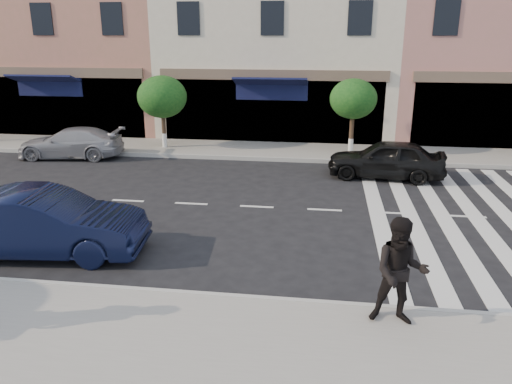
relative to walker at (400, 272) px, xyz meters
name	(u,v)px	position (x,y,z in m)	size (l,w,h in m)	color
ground	(232,267)	(-3.27, 2.00, -1.11)	(120.00, 120.00, 0.00)	black
sidewalk_near	(186,373)	(-3.27, -1.75, -1.03)	(60.00, 4.50, 0.15)	gray
sidewalk_far	(279,151)	(-3.27, 13.00, -1.03)	(60.00, 3.00, 0.15)	gray
building_centre	(282,20)	(-3.77, 19.00, 4.39)	(11.00, 9.00, 11.00)	beige
street_tree_wb	(162,97)	(-8.27, 12.80, 1.20)	(2.10, 2.10, 3.06)	#473323
street_tree_c	(353,99)	(-0.27, 12.80, 1.25)	(1.90, 1.90, 3.04)	#473323
walker	(400,272)	(0.00, 0.00, 0.00)	(0.93, 0.73, 1.91)	black
car_near_mid	(43,223)	(-7.69, 2.06, -0.34)	(1.62, 4.65, 1.53)	black
car_far_left	(71,143)	(-11.66, 10.99, -0.50)	(1.71, 4.21, 1.22)	#97979C
car_far_mid	(386,159)	(0.83, 9.70, -0.42)	(1.62, 4.02, 1.37)	black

